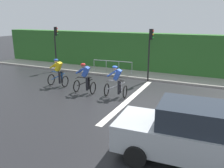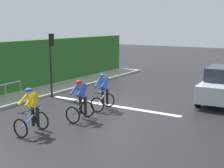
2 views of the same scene
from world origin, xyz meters
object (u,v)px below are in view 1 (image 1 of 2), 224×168
object	(u,v)px
cyclist_lead	(58,73)
traffic_light_far_junction	(56,42)
cyclist_mid	(116,82)
pedestrian_railing_kerbside	(112,64)
traffic_light_near_crossing	(150,47)
cyclist_second	(85,79)
car_silver	(190,133)

from	to	relation	value
cyclist_lead	traffic_light_far_junction	size ratio (longest dim) A/B	0.50
cyclist_mid	pedestrian_railing_kerbside	bearing A→B (deg)	27.16
cyclist_mid	traffic_light_near_crossing	distance (m)	4.00
cyclist_second	traffic_light_far_junction	bearing A→B (deg)	51.54
pedestrian_railing_kerbside	traffic_light_near_crossing	bearing A→B (deg)	-103.76
traffic_light_near_crossing	traffic_light_far_junction	bearing A→B (deg)	89.45
cyclist_lead	traffic_light_far_junction	bearing A→B (deg)	38.56
car_silver	pedestrian_railing_kerbside	bearing A→B (deg)	36.45
cyclist_lead	car_silver	bearing A→B (deg)	-119.78
car_silver	cyclist_mid	bearing A→B (deg)	44.12
pedestrian_railing_kerbside	traffic_light_far_junction	bearing A→B (deg)	98.28
car_silver	traffic_light_far_junction	world-z (taller)	traffic_light_far_junction
cyclist_lead	car_silver	size ratio (longest dim) A/B	0.40
cyclist_second	traffic_light_far_junction	distance (m)	6.37
traffic_light_near_crossing	cyclist_lead	bearing A→B (deg)	125.33
cyclist_second	cyclist_lead	bearing A→B (deg)	77.33
cyclist_lead	traffic_light_near_crossing	xyz separation A→B (m)	(3.30, -4.66, 1.43)
cyclist_second	traffic_light_near_crossing	bearing A→B (deg)	-33.25
cyclist_second	traffic_light_far_junction	xyz separation A→B (m)	(3.86, 4.86, 1.43)
cyclist_second	traffic_light_near_crossing	xyz separation A→B (m)	(3.79, -2.48, 1.43)
cyclist_mid	pedestrian_railing_kerbside	xyz separation A→B (m)	(4.39, 2.25, -0.03)
traffic_light_near_crossing	pedestrian_railing_kerbside	size ratio (longest dim) A/B	1.13
cyclist_lead	pedestrian_railing_kerbside	world-z (taller)	cyclist_lead
cyclist_lead	car_silver	distance (m)	9.39
car_silver	traffic_light_far_junction	bearing A→B (deg)	53.45
car_silver	traffic_light_near_crossing	bearing A→B (deg)	23.66
cyclist_second	cyclist_mid	bearing A→B (deg)	-86.45
traffic_light_near_crossing	pedestrian_railing_kerbside	distance (m)	3.34
cyclist_second	traffic_light_near_crossing	world-z (taller)	traffic_light_near_crossing
cyclist_lead	traffic_light_near_crossing	size ratio (longest dim) A/B	0.50
cyclist_mid	pedestrian_railing_kerbside	size ratio (longest dim) A/B	0.56
cyclist_second	pedestrian_railing_kerbside	bearing A→B (deg)	5.52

